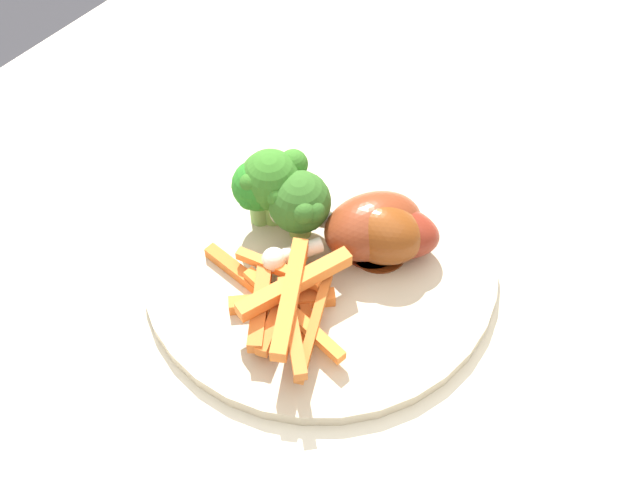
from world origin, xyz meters
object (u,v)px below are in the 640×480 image
object	(u,v)px
broccoli_floret_front	(299,203)
carrot_fries_pile	(285,299)
chicken_drumstick_extra	(368,228)
chicken_drumstick_far	(380,229)
dinner_plate	(320,260)
dining_table	(427,341)
broccoli_floret_back	(272,181)
chicken_drumstick_near	(375,231)
broccoli_floret_middle	(259,188)

from	to	relation	value
broccoli_floret_front	carrot_fries_pile	distance (m)	0.08
chicken_drumstick_extra	chicken_drumstick_far	bearing A→B (deg)	-134.06
broccoli_floret_front	chicken_drumstick_far	world-z (taller)	broccoli_floret_front
broccoli_floret_front	carrot_fries_pile	bearing A→B (deg)	121.65
chicken_drumstick_extra	broccoli_floret_front	bearing A→B (deg)	24.45
broccoli_floret_front	chicken_drumstick_extra	bearing A→B (deg)	-155.55
dinner_plate	chicken_drumstick_far	bearing A→B (deg)	-128.07
dining_table	dinner_plate	bearing A→B (deg)	37.42
broccoli_floret_front	chicken_drumstick_extra	world-z (taller)	broccoli_floret_front
dining_table	dinner_plate	size ratio (longest dim) A/B	3.35
broccoli_floret_front	broccoli_floret_back	distance (m)	0.03
chicken_drumstick_extra	chicken_drumstick_near	bearing A→B (deg)	-171.16
broccoli_floret_back	chicken_drumstick_extra	xyz separation A→B (m)	(-0.08, -0.02, -0.02)
broccoli_floret_front	broccoli_floret_back	bearing A→B (deg)	1.07
broccoli_floret_middle	chicken_drumstick_near	distance (m)	0.10
broccoli_floret_back	chicken_drumstick_extra	world-z (taller)	broccoli_floret_back
dinner_plate	broccoli_floret_front	distance (m)	0.05
chicken_drumstick_near	chicken_drumstick_extra	bearing A→B (deg)	8.84
dining_table	chicken_drumstick_extra	size ratio (longest dim) A/B	7.26
dining_table	broccoli_floret_back	distance (m)	0.22
broccoli_floret_middle	broccoli_floret_front	bearing A→B (deg)	-162.92
dinner_plate	broccoli_floret_back	size ratio (longest dim) A/B	4.03
chicken_drumstick_near	chicken_drumstick_extra	world-z (taller)	same
carrot_fries_pile	dining_table	bearing A→B (deg)	-118.66
dinner_plate	chicken_drumstick_extra	xyz separation A→B (m)	(-0.02, -0.03, 0.03)
chicken_drumstick_near	chicken_drumstick_far	xyz separation A→B (m)	(-0.00, -0.01, -0.00)
carrot_fries_pile	chicken_drumstick_near	distance (m)	0.09
dinner_plate	chicken_drumstick_extra	world-z (taller)	chicken_drumstick_extra
chicken_drumstick_near	chicken_drumstick_far	world-z (taller)	chicken_drumstick_near
carrot_fries_pile	dinner_plate	bearing A→B (deg)	-77.05
dining_table	carrot_fries_pile	distance (m)	0.19
dining_table	chicken_drumstick_far	size ratio (longest dim) A/B	7.05
dinner_plate	broccoli_floret_back	world-z (taller)	broccoli_floret_back
broccoli_floret_front	chicken_drumstick_near	distance (m)	0.06
broccoli_floret_middle	dinner_plate	bearing A→B (deg)	-178.15
broccoli_floret_front	chicken_drumstick_extra	size ratio (longest dim) A/B	0.48
broccoli_floret_back	carrot_fries_pile	xyz separation A→B (m)	(-0.07, 0.06, -0.03)
broccoli_floret_front	chicken_drumstick_near	size ratio (longest dim) A/B	0.54
broccoli_floret_back	chicken_drumstick_near	distance (m)	0.09
dinner_plate	broccoli_floret_back	xyz separation A→B (m)	(0.05, -0.01, 0.05)
dining_table	broccoli_floret_back	xyz separation A→B (m)	(0.13, 0.05, 0.17)
dining_table	dinner_plate	xyz separation A→B (m)	(0.08, 0.06, 0.12)
dinner_plate	broccoli_floret_middle	xyz separation A→B (m)	(0.06, 0.00, 0.05)
dinner_plate	chicken_drumstick_far	world-z (taller)	chicken_drumstick_far
broccoli_floret_back	chicken_drumstick_extra	distance (m)	0.08
carrot_fries_pile	broccoli_floret_front	bearing A→B (deg)	-58.35
broccoli_floret_front	broccoli_floret_middle	xyz separation A→B (m)	(0.03, 0.01, 0.00)
carrot_fries_pile	chicken_drumstick_near	bearing A→B (deg)	-100.10
broccoli_floret_front	chicken_drumstick_far	distance (m)	0.07
broccoli_floret_middle	chicken_drumstick_extra	world-z (taller)	broccoli_floret_middle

